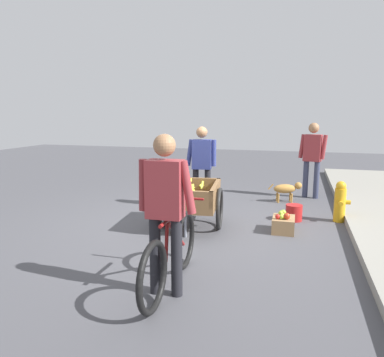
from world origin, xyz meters
name	(u,v)px	position (x,y,z in m)	size (l,w,h in m)	color
ground_plane	(193,224)	(0.00, 0.00, 0.00)	(24.00, 24.00, 0.00)	#47474C
fruit_cart	(191,200)	(0.18, 0.03, 0.44)	(1.73, 1.01, 0.74)	brown
vendor_person	(202,161)	(-0.96, -0.10, 0.89)	(0.24, 0.55, 1.51)	black
bicycle	(171,254)	(2.16, 0.39, 0.35)	(1.66, 0.46, 0.85)	black
cyclist_person	(165,201)	(2.31, 0.39, 0.93)	(0.21, 0.57, 1.57)	black
dog	(287,189)	(-1.92, 1.39, 0.27)	(0.31, 0.65, 0.40)	#AD7A38
fire_hydrant	(340,202)	(-0.78, 2.26, 0.33)	(0.25, 0.25, 0.67)	gold
plastic_bucket	(294,213)	(-0.64, 1.55, 0.13)	(0.27, 0.27, 0.27)	#B21E1E
apple_crate	(283,224)	(0.01, 1.41, 0.12)	(0.44, 0.32, 0.32)	#99754C
bystander_person	(312,154)	(-2.46, 1.85, 0.92)	(0.28, 0.55, 1.55)	#333851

